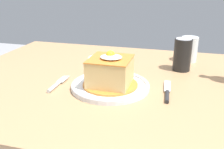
% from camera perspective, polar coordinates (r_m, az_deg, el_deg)
% --- Properties ---
extents(dining_table, '(1.25, 0.88, 0.76)m').
position_cam_1_polar(dining_table, '(0.97, 3.06, -7.44)').
color(dining_table, '#A87F56').
rests_on(dining_table, ground_plane).
extents(main_plate, '(0.25, 0.25, 0.02)m').
position_cam_1_polar(main_plate, '(0.85, -0.36, -2.41)').
color(main_plate, white).
rests_on(main_plate, dining_table).
extents(sandwich_meal, '(0.18, 0.18, 0.12)m').
position_cam_1_polar(sandwich_meal, '(0.83, -0.36, 0.55)').
color(sandwich_meal, orange).
rests_on(sandwich_meal, main_plate).
extents(fork, '(0.02, 0.14, 0.01)m').
position_cam_1_polar(fork, '(0.89, -11.88, -2.11)').
color(fork, silver).
rests_on(fork, dining_table).
extents(knife, '(0.03, 0.17, 0.01)m').
position_cam_1_polar(knife, '(0.82, 11.87, -4.02)').
color(knife, '#262628').
rests_on(knife, dining_table).
extents(soda_can, '(0.07, 0.07, 0.12)m').
position_cam_1_polar(soda_can, '(1.03, 15.01, 4.17)').
color(soda_can, black).
rests_on(soda_can, dining_table).
extents(drinking_glass, '(0.07, 0.07, 0.10)m').
position_cam_1_polar(drinking_glass, '(1.16, 16.37, 4.93)').
color(drinking_glass, '#3F2314').
rests_on(drinking_glass, dining_table).
extents(side_plate_fries, '(0.17, 0.17, 0.02)m').
position_cam_1_polar(side_plate_fries, '(1.14, -1.07, 3.44)').
color(side_plate_fries, white).
rests_on(side_plate_fries, dining_table).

